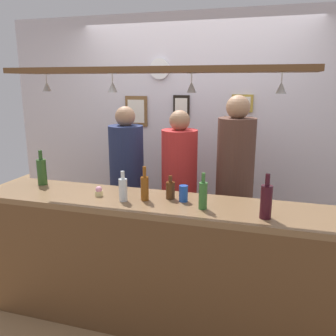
# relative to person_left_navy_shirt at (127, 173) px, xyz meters

# --- Properties ---
(ground_plane) EXTENTS (8.00, 8.00, 0.00)m
(ground_plane) POSITION_rel_person_left_navy_shirt_xyz_m (0.53, -0.43, -1.00)
(ground_plane) COLOR olive
(back_wall) EXTENTS (4.40, 0.06, 2.60)m
(back_wall) POSITION_rel_person_left_navy_shirt_xyz_m (0.53, 0.67, 0.30)
(back_wall) COLOR silver
(back_wall) RESTS_ON ground_plane
(bar_counter) EXTENTS (2.70, 0.55, 1.02)m
(bar_counter) POSITION_rel_person_left_navy_shirt_xyz_m (0.53, -0.93, -0.31)
(bar_counter) COLOR brown
(bar_counter) RESTS_ON ground_plane
(overhead_glass_rack) EXTENTS (2.20, 0.36, 0.04)m
(overhead_glass_rack) POSITION_rel_person_left_navy_shirt_xyz_m (0.53, -0.73, 0.97)
(overhead_glass_rack) COLOR brown
(hanging_wineglass_far_left) EXTENTS (0.07, 0.07, 0.13)m
(hanging_wineglass_far_left) POSITION_rel_person_left_navy_shirt_xyz_m (-0.35, -0.71, 0.86)
(hanging_wineglass_far_left) COLOR silver
(hanging_wineglass_far_left) RESTS_ON overhead_glass_rack
(hanging_wineglass_left) EXTENTS (0.07, 0.07, 0.13)m
(hanging_wineglass_left) POSITION_rel_person_left_navy_shirt_xyz_m (0.25, -0.79, 0.86)
(hanging_wineglass_left) COLOR silver
(hanging_wineglass_left) RESTS_ON overhead_glass_rack
(hanging_wineglass_center_left) EXTENTS (0.07, 0.07, 0.13)m
(hanging_wineglass_center_left) POSITION_rel_person_left_navy_shirt_xyz_m (0.81, -0.69, 0.86)
(hanging_wineglass_center_left) COLOR silver
(hanging_wineglass_center_left) RESTS_ON overhead_glass_rack
(hanging_wineglass_center) EXTENTS (0.07, 0.07, 0.13)m
(hanging_wineglass_center) POSITION_rel_person_left_navy_shirt_xyz_m (1.40, -0.75, 0.86)
(hanging_wineglass_center) COLOR silver
(hanging_wineglass_center) RESTS_ON overhead_glass_rack
(person_left_navy_shirt) EXTENTS (0.34, 0.34, 1.66)m
(person_left_navy_shirt) POSITION_rel_person_left_navy_shirt_xyz_m (0.00, 0.00, 0.00)
(person_left_navy_shirt) COLOR #2D334C
(person_left_navy_shirt) RESTS_ON ground_plane
(person_middle_red_shirt) EXTENTS (0.34, 0.34, 1.63)m
(person_middle_red_shirt) POSITION_rel_person_left_navy_shirt_xyz_m (0.54, -0.00, -0.02)
(person_middle_red_shirt) COLOR #2D334C
(person_middle_red_shirt) RESTS_ON ground_plane
(person_right_brown_shirt) EXTENTS (0.34, 0.34, 1.78)m
(person_right_brown_shirt) POSITION_rel_person_left_navy_shirt_xyz_m (1.07, -0.00, 0.08)
(person_right_brown_shirt) COLOR #2D334C
(person_right_brown_shirt) RESTS_ON ground_plane
(bottle_soda_clear) EXTENTS (0.06, 0.06, 0.23)m
(bottle_soda_clear) POSITION_rel_person_left_navy_shirt_xyz_m (0.33, -0.85, 0.11)
(bottle_soda_clear) COLOR silver
(bottle_soda_clear) RESTS_ON bar_counter
(bottle_beer_green_import) EXTENTS (0.06, 0.06, 0.26)m
(bottle_beer_green_import) POSITION_rel_person_left_navy_shirt_xyz_m (0.94, -0.84, 0.12)
(bottle_beer_green_import) COLOR #336B2D
(bottle_beer_green_import) RESTS_ON bar_counter
(bottle_beer_brown_stubby) EXTENTS (0.07, 0.07, 0.18)m
(bottle_beer_brown_stubby) POSITION_rel_person_left_navy_shirt_xyz_m (0.66, -0.70, 0.09)
(bottle_beer_brown_stubby) COLOR #512D14
(bottle_beer_brown_stubby) RESTS_ON bar_counter
(bottle_beer_amber_tall) EXTENTS (0.06, 0.06, 0.26)m
(bottle_beer_amber_tall) POSITION_rel_person_left_navy_shirt_xyz_m (0.48, -0.79, 0.12)
(bottle_beer_amber_tall) COLOR brown
(bottle_beer_amber_tall) RESTS_ON bar_counter
(bottle_champagne_green) EXTENTS (0.08, 0.08, 0.30)m
(bottle_champagne_green) POSITION_rel_person_left_navy_shirt_xyz_m (-0.51, -0.65, 0.14)
(bottle_champagne_green) COLOR #2D5623
(bottle_champagne_green) RESTS_ON bar_counter
(bottle_wine_dark_red) EXTENTS (0.08, 0.08, 0.30)m
(bottle_wine_dark_red) POSITION_rel_person_left_navy_shirt_xyz_m (1.36, -0.90, 0.14)
(bottle_wine_dark_red) COLOR #380F19
(bottle_wine_dark_red) RESTS_ON bar_counter
(drink_can) EXTENTS (0.07, 0.07, 0.12)m
(drink_can) POSITION_rel_person_left_navy_shirt_xyz_m (0.77, -0.73, 0.08)
(drink_can) COLOR #1E4CB2
(drink_can) RESTS_ON bar_counter
(cupcake) EXTENTS (0.06, 0.06, 0.08)m
(cupcake) POSITION_rel_person_left_navy_shirt_xyz_m (0.10, -0.79, 0.06)
(cupcake) COLOR beige
(cupcake) RESTS_ON bar_counter
(picture_frame_crest) EXTENTS (0.18, 0.02, 0.26)m
(picture_frame_crest) POSITION_rel_person_left_navy_shirt_xyz_m (0.40, 0.63, 0.61)
(picture_frame_crest) COLOR black
(picture_frame_crest) RESTS_ON back_wall
(picture_frame_lower_pair) EXTENTS (0.30, 0.02, 0.18)m
(picture_frame_lower_pair) POSITION_rel_person_left_navy_shirt_xyz_m (1.02, 0.63, 0.44)
(picture_frame_lower_pair) COLOR brown
(picture_frame_lower_pair) RESTS_ON back_wall
(picture_frame_caricature) EXTENTS (0.26, 0.02, 0.34)m
(picture_frame_caricature) POSITION_rel_person_left_navy_shirt_xyz_m (-0.13, 0.63, 0.56)
(picture_frame_caricature) COLOR brown
(picture_frame_caricature) RESTS_ON back_wall
(picture_frame_upper_small) EXTENTS (0.22, 0.02, 0.18)m
(picture_frame_upper_small) POSITION_rel_person_left_navy_shirt_xyz_m (1.05, 0.63, 0.67)
(picture_frame_upper_small) COLOR #B29338
(picture_frame_upper_small) RESTS_ON back_wall
(wall_clock) EXTENTS (0.22, 0.03, 0.22)m
(wall_clock) POSITION_rel_person_left_navy_shirt_xyz_m (0.15, 0.62, 1.02)
(wall_clock) COLOR white
(wall_clock) RESTS_ON back_wall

